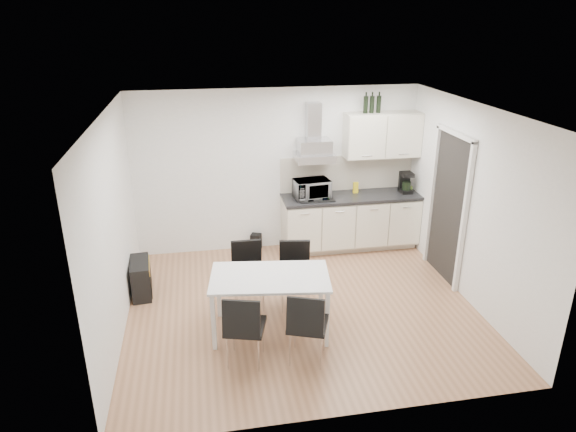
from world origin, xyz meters
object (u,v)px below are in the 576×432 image
Objects in this scene: kitchenette at (352,200)px; chair_far_right at (295,277)px; chair_far_left at (248,276)px; floor_speaker at (256,242)px; dining_table at (270,282)px; guitar_amp at (141,278)px; chair_near_left at (245,327)px; chair_near_right at (308,325)px.

chair_far_right is (-1.27, -1.68, -0.39)m from kitchenette.
chair_far_left is 3.27× the size of floor_speaker.
dining_table is 2.06m from guitar_amp.
chair_near_left is at bearing -126.65° from kitchenette.
guitar_amp is at bearing -124.08° from floor_speaker.
kitchenette is 9.35× the size of floor_speaker.
chair_near_left and chair_near_right have the same top height.
chair_far_right reaches higher than guitar_amp.
guitar_amp is at bearing -21.91° from chair_far_left.
chair_far_right is at bearing 58.81° from dining_table.
guitar_amp is at bearing 151.56° from dining_table.
chair_far_right is at bearing -126.95° from kitchenette.
dining_table is 2.44× the size of guitar_amp.
chair_near_right is at bearing -63.50° from floor_speaker.
kitchenette is 2.86× the size of chair_far_right.
dining_table is 0.68m from chair_far_left.
chair_far_right is at bearing -58.67° from floor_speaker.
chair_far_right is 3.27× the size of floor_speaker.
chair_near_right is 1.44× the size of guitar_amp.
kitchenette reaches higher than chair_near_right.
guitar_amp is at bearing 157.78° from chair_near_right.
kitchenette is at bearing 85.00° from chair_near_right.
floor_speaker is at bearing 114.90° from chair_near_right.
kitchenette is 2.14m from chair_far_right.
kitchenette reaches higher than dining_table.
chair_far_left and chair_near_left have the same top height.
chair_far_right and chair_near_right have the same top height.
chair_far_left is at bearing -77.67° from floor_speaker.
chair_far_right is 1.28m from chair_near_left.
dining_table is at bearing -41.03° from guitar_amp.
dining_table is at bearing 108.06° from chair_far_left.
guitar_amp is (-2.03, 0.69, -0.19)m from chair_far_right.
chair_far_left is (-0.20, 0.61, -0.23)m from dining_table.
chair_far_left is 1.00× the size of chair_near_right.
kitchenette is 3.41m from chair_near_left.
floor_speaker is (-0.30, 1.85, -0.31)m from chair_far_right.
chair_near_left is 3.27× the size of floor_speaker.
dining_table is at bearing 72.29° from chair_near_left.
guitar_amp is (-1.43, 0.58, -0.19)m from chair_far_left.
floor_speaker is at bearing 173.96° from kitchenette.
floor_speaker is at bearing -72.45° from chair_far_right.
chair_far_left is 1.00× the size of chair_near_left.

